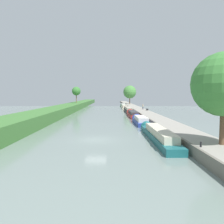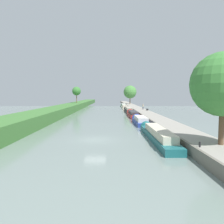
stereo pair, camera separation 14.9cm
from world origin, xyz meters
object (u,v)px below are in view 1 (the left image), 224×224
at_px(narrowboat_red, 133,114).
at_px(narrowboat_green, 123,106).
at_px(narrowboat_cream, 124,107).
at_px(park_bench, 147,109).
at_px(narrowboat_blue, 140,120).
at_px(mooring_bollard_far, 126,104).
at_px(mooring_bollard_near, 201,144).
at_px(person_walking, 143,106).
at_px(narrowboat_black, 128,110).
at_px(narrowboat_teal, 157,134).

height_order(narrowboat_red, narrowboat_green, narrowboat_red).
relative_size(narrowboat_red, narrowboat_green, 0.96).
bearing_deg(narrowboat_cream, park_bench, -78.35).
bearing_deg(narrowboat_blue, narrowboat_green, 89.75).
bearing_deg(narrowboat_red, mooring_bollard_far, 87.87).
bearing_deg(narrowboat_cream, mooring_bollard_near, -88.32).
height_order(narrowboat_blue, narrowboat_green, narrowboat_blue).
distance_m(narrowboat_cream, narrowboat_green, 13.13).
xyz_separation_m(mooring_bollard_near, park_bench, (2.93, 44.29, 0.12)).
bearing_deg(person_walking, narrowboat_cream, 102.34).
bearing_deg(park_bench, narrowboat_cream, 101.65).
height_order(narrowboat_green, mooring_bollard_far, mooring_bollard_far).
bearing_deg(mooring_bollard_near, person_walking, 87.27).
bearing_deg(mooring_bollard_near, narrowboat_green, 91.17).
relative_size(narrowboat_cream, mooring_bollard_far, 25.00).
height_order(narrowboat_green, person_walking, person_walking).
distance_m(narrowboat_green, mooring_bollard_near, 81.34).
distance_m(mooring_bollard_near, park_bench, 44.39).
height_order(narrowboat_red, mooring_bollard_near, mooring_bollard_near).
bearing_deg(mooring_bollard_far, person_walking, -86.66).
bearing_deg(narrowboat_red, mooring_bollard_near, -87.11).
relative_size(narrowboat_blue, narrowboat_black, 0.64).
height_order(mooring_bollard_near, mooring_bollard_far, same).
height_order(narrowboat_red, park_bench, park_bench).
xyz_separation_m(narrowboat_green, park_bench, (4.60, -37.03, 0.77)).
distance_m(narrowboat_blue, narrowboat_green, 57.99).
xyz_separation_m(narrowboat_blue, narrowboat_red, (0.03, 14.07, 0.01)).
xyz_separation_m(narrowboat_green, mooring_bollard_near, (1.67, -81.32, 0.65)).
bearing_deg(narrowboat_red, narrowboat_blue, -90.11).
height_order(person_walking, park_bench, person_walking).
relative_size(narrowboat_black, mooring_bollard_near, 37.27).
bearing_deg(narrowboat_green, narrowboat_cream, -91.44).
xyz_separation_m(narrowboat_teal, mooring_bollard_far, (1.86, 79.91, 0.60)).
xyz_separation_m(narrowboat_cream, mooring_bollard_far, (2.00, 19.98, 0.68)).
height_order(narrowboat_black, narrowboat_cream, narrowboat_black).
distance_m(person_walking, mooring_bollard_near, 48.54).
height_order(narrowboat_teal, narrowboat_red, narrowboat_teal).
height_order(narrowboat_cream, mooring_bollard_near, mooring_bollard_near).
relative_size(narrowboat_teal, narrowboat_green, 1.07).
relative_size(mooring_bollard_near, mooring_bollard_far, 1.00).
bearing_deg(mooring_bollard_far, narrowboat_green, -103.67).
distance_m(mooring_bollard_far, park_bench, 43.98).
relative_size(narrowboat_black, park_bench, 11.18).
distance_m(narrowboat_red, mooring_bollard_near, 37.45).
distance_m(narrowboat_black, narrowboat_green, 28.59).
bearing_deg(mooring_bollard_near, narrowboat_red, 92.89).
height_order(narrowboat_cream, narrowboat_green, narrowboat_green).
bearing_deg(narrowboat_cream, person_walking, -77.66).
bearing_deg(narrowboat_black, mooring_bollard_far, 87.09).
xyz_separation_m(narrowboat_red, person_walking, (4.21, 11.09, 1.29)).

